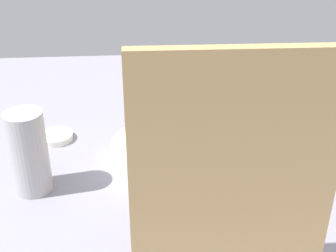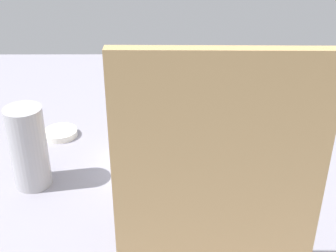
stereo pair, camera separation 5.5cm
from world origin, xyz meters
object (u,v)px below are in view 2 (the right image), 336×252
at_px(fruit_bowl, 168,153).
at_px(orange_front_left, 158,140).
at_px(thermos_tumbler, 28,148).
at_px(jar_lid, 61,133).
at_px(cutting_board, 218,178).
at_px(orange_center, 176,117).
at_px(orange_front_right, 198,130).
at_px(orange_back_left, 143,127).
at_px(banana_bunch, 169,120).

bearing_deg(fruit_bowl, orange_front_left, 66.82).
relative_size(thermos_tumbler, jar_lid, 2.13).
bearing_deg(orange_front_left, cutting_board, 107.31).
xyz_separation_m(orange_front_left, orange_center, (-0.04, -0.09, 0.00)).
height_order(orange_front_right, jar_lid, orange_front_right).
relative_size(fruit_bowl, orange_front_left, 3.46).
distance_m(orange_front_right, orange_back_left, 0.11).
bearing_deg(fruit_bowl, cutting_board, 101.61).
bearing_deg(cutting_board, orange_front_right, -88.30).
bearing_deg(fruit_bowl, orange_back_left, -9.44).
bearing_deg(orange_front_right, orange_front_left, 24.85).
xyz_separation_m(orange_center, banana_bunch, (0.01, 0.03, 0.01)).
xyz_separation_m(orange_front_right, orange_center, (0.04, -0.06, 0.00)).
bearing_deg(jar_lid, orange_front_left, 144.59).
distance_m(fruit_bowl, cutting_board, 0.36).
distance_m(cutting_board, thermos_tumbler, 0.42).
distance_m(orange_front_right, orange_center, 0.07).
bearing_deg(jar_lid, cutting_board, 125.97).
xyz_separation_m(orange_center, thermos_tumbler, (0.28, 0.12, -0.00)).
distance_m(banana_bunch, jar_lid, 0.28).
distance_m(orange_front_left, thermos_tumbler, 0.25).
bearing_deg(jar_lid, banana_bunch, 159.20).
bearing_deg(cutting_board, orange_front_left, -71.80).
height_order(orange_front_right, cutting_board, cutting_board).
bearing_deg(orange_front_left, orange_back_left, -58.88).
bearing_deg(orange_front_right, fruit_bowl, -7.74).
bearing_deg(fruit_bowl, orange_front_right, 172.26).
height_order(orange_back_left, thermos_tumbler, thermos_tumbler).
xyz_separation_m(cutting_board, jar_lid, (0.31, -0.43, -0.17)).
bearing_deg(orange_center, orange_back_left, 30.54).
relative_size(orange_center, jar_lid, 0.88).
relative_size(orange_front_right, jar_lid, 0.88).
xyz_separation_m(orange_front_right, orange_back_left, (0.11, -0.02, 0.00)).
bearing_deg(banana_bunch, thermos_tumbler, 19.47).
xyz_separation_m(orange_front_right, cutting_board, (-0.00, 0.31, 0.10)).
bearing_deg(jar_lid, fruit_bowl, 154.57).
height_order(fruit_bowl, orange_back_left, orange_back_left).
xyz_separation_m(banana_bunch, jar_lid, (0.25, -0.10, -0.08)).
bearing_deg(orange_center, banana_bunch, 60.89).
xyz_separation_m(orange_back_left, cutting_board, (-0.12, 0.32, 0.10)).
xyz_separation_m(orange_center, orange_back_left, (0.07, 0.04, 0.00)).
height_order(fruit_bowl, orange_center, orange_center).
height_order(orange_front_right, banana_bunch, banana_bunch).
relative_size(orange_front_right, banana_bunch, 0.39).
distance_m(fruit_bowl, thermos_tumbler, 0.28).
relative_size(orange_center, cutting_board, 0.19).
relative_size(orange_front_left, thermos_tumbler, 0.42).
bearing_deg(orange_front_right, jar_lid, -22.26).
bearing_deg(orange_center, orange_front_left, 69.10).
distance_m(orange_front_right, jar_lid, 0.34).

